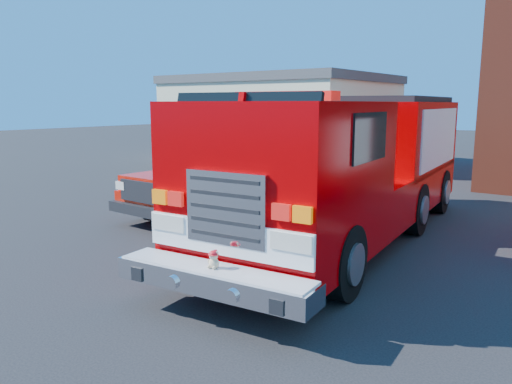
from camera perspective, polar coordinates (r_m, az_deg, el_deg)
The scene contains 4 objects.
ground at distance 10.84m, azimuth 3.82°, elevation -5.88°, with size 100.00×100.00×0.00m, color black.
side_building at distance 26.24m, azimuth 2.88°, elevation 8.41°, with size 10.20×8.20×4.35m.
fire_engine at distance 11.15m, azimuth 10.82°, elevation 3.03°, with size 3.89×10.53×3.17m.
pickup_truck at distance 13.97m, azimuth -3.16°, elevation 1.81°, with size 2.38×6.30×2.05m.
Camera 1 is at (5.66, -8.75, 2.99)m, focal length 35.00 mm.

